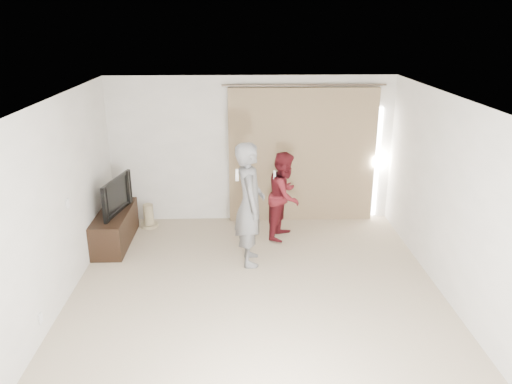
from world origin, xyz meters
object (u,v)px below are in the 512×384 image
tv_console (115,228)px  person_woman (285,195)px  person_man (250,204)px  tv (111,195)px

tv_console → person_woman: person_woman is taller
person_woman → person_man: bearing=-123.2°
person_man → person_woman: person_man is taller
tv → person_man: bearing=-97.4°
tv → tv_console: bearing=0.0°
tv → person_woman: person_woman is taller
tv_console → person_woman: bearing=3.5°
tv → person_man: 2.32m
tv_console → person_man: 2.41m
tv_console → person_man: size_ratio=0.76×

